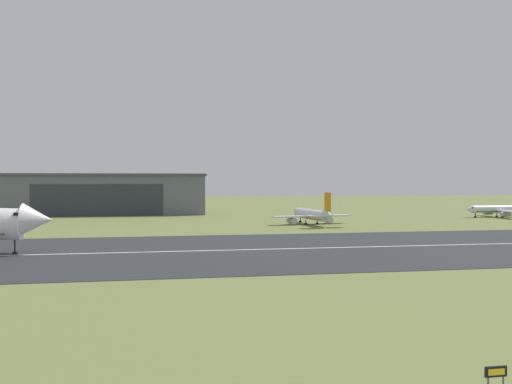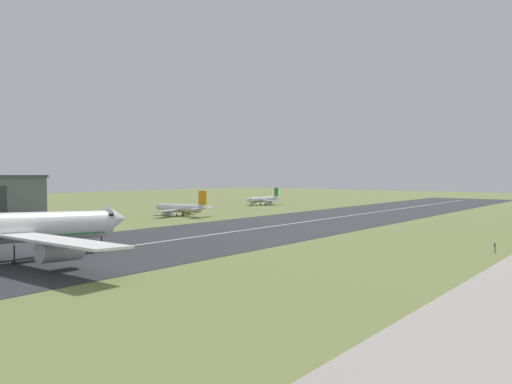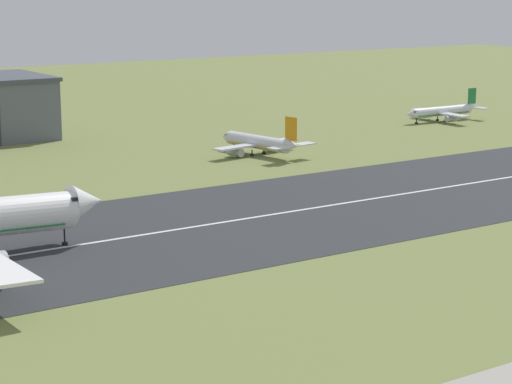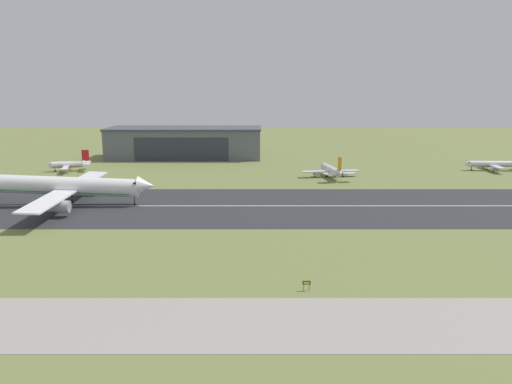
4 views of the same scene
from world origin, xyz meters
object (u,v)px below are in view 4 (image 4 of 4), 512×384
Objects in this scene: airplane_parked_east at (494,164)px; runway_sign at (307,284)px; airplane_landing at (65,186)px; airplane_parked_west at (332,170)px; airplane_parked_centre at (69,165)px.

airplane_parked_east is 14.38× the size of runway_sign.
airplane_landing is 164.77m from airplane_parked_east.
airplane_landing is 88.84m from runway_sign.
airplane_parked_west reaches higher than airplane_parked_east.
airplane_parked_centre is (-105.16, 14.27, -0.04)m from airplane_parked_west.
airplane_parked_centre is 0.84× the size of airplane_parked_east.
airplane_parked_west is at bearing 28.83° from airplane_landing.
runway_sign is at bearing -44.22° from airplane_landing.
airplane_parked_east reaches higher than runway_sign.
airplane_parked_centre reaches higher than runway_sign.
airplane_landing reaches higher than airplane_parked_west.
airplane_parked_east is at bearing 0.47° from airplane_parked_centre.
airplane_landing reaches higher than airplane_parked_east.
airplane_landing reaches higher than runway_sign.
airplane_landing reaches higher than airplane_parked_centre.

